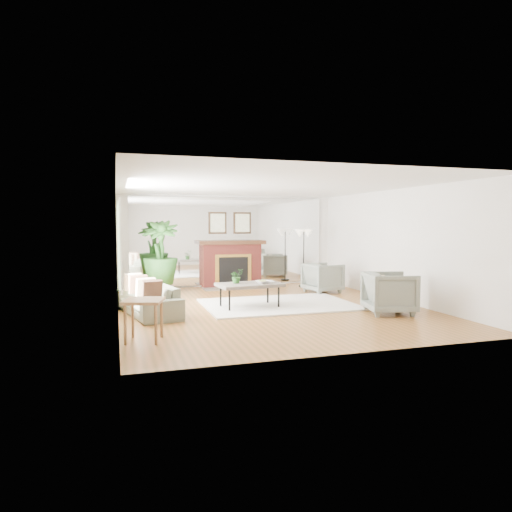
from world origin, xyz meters
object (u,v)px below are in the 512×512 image
object	(u,v)px
armchair_back	(323,278)
side_table	(144,306)
armchair_front	(390,293)
coffee_table	(250,285)
potted_ficus	(160,255)
fireplace	(232,263)
sofa	(148,300)
floor_lamp	(304,238)

from	to	relation	value
armchair_back	side_table	xyz separation A→B (m)	(-4.59, -3.59, 0.15)
armchair_front	coffee_table	bearing A→B (deg)	73.91
armchair_back	potted_ficus	world-z (taller)	potted_ficus
fireplace	side_table	xyz separation A→B (m)	(-2.65, -5.28, -0.14)
armchair_back	armchair_front	bearing A→B (deg)	171.07
armchair_back	potted_ficus	bearing A→B (deg)	67.85
armchair_front	potted_ficus	world-z (taller)	potted_ficus
side_table	armchair_front	bearing A→B (deg)	9.05
armchair_back	coffee_table	bearing A→B (deg)	112.83
sofa	armchair_back	world-z (taller)	armchair_back
sofa	side_table	xyz separation A→B (m)	(-0.20, -2.02, 0.24)
fireplace	side_table	distance (m)	5.91
armchair_front	fireplace	bearing A→B (deg)	36.57
fireplace	potted_ficus	xyz separation A→B (m)	(-2.00, -0.82, 0.31)
sofa	armchair_front	distance (m)	4.62
fireplace	sofa	xyz separation A→B (m)	(-2.45, -3.26, -0.38)
armchair_back	side_table	world-z (taller)	armchair_back
armchair_back	floor_lamp	size ratio (longest dim) A/B	0.52
armchair_back	floor_lamp	distance (m)	1.51
fireplace	coffee_table	distance (m)	3.23
coffee_table	floor_lamp	xyz separation A→B (m)	(2.33, 2.68, 0.88)
coffee_table	armchair_front	size ratio (longest dim) A/B	1.53
sofa	armchair_front	size ratio (longest dim) A/B	2.19
armchair_front	potted_ficus	bearing A→B (deg)	59.93
potted_ficus	sofa	bearing A→B (deg)	-100.59
sofa	armchair_back	xyz separation A→B (m)	(4.39, 1.57, 0.09)
coffee_table	floor_lamp	size ratio (longest dim) A/B	0.86
coffee_table	sofa	distance (m)	2.03
armchair_back	floor_lamp	xyz separation A→B (m)	(-0.03, 1.16, 0.97)
side_table	fireplace	bearing A→B (deg)	63.34
potted_ficus	floor_lamp	size ratio (longest dim) A/B	1.15
fireplace	coffee_table	bearing A→B (deg)	-97.59
sofa	armchair_front	bearing A→B (deg)	61.27
coffee_table	armchair_front	distance (m)	2.76
fireplace	floor_lamp	world-z (taller)	fireplace
fireplace	armchair_front	size ratio (longest dim) A/B	2.32
sofa	coffee_table	bearing A→B (deg)	79.02
armchair_front	potted_ficus	xyz separation A→B (m)	(-3.98, 3.71, 0.57)
floor_lamp	coffee_table	bearing A→B (deg)	-131.10
coffee_table	sofa	size ratio (longest dim) A/B	0.70
coffee_table	armchair_front	xyz separation A→B (m)	(2.41, -1.34, -0.07)
side_table	potted_ficus	world-z (taller)	potted_ficus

